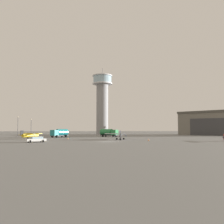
% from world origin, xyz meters
% --- Properties ---
extents(ground_plane, '(400.00, 400.00, 0.00)m').
position_xyz_m(ground_plane, '(0.00, 0.00, 0.00)').
color(ground_plane, slate).
extents(control_tower, '(10.87, 10.87, 36.37)m').
position_xyz_m(control_tower, '(0.29, 69.46, 18.79)').
color(control_tower, gray).
rests_on(control_tower, ground_plane).
extents(hangar, '(34.97, 35.16, 11.53)m').
position_xyz_m(hangar, '(54.93, 53.21, 5.79)').
color(hangar, '#6B665B').
rests_on(hangar, ground_plane).
extents(airplane_yellow, '(7.98, 7.02, 2.67)m').
position_xyz_m(airplane_yellow, '(-23.51, 15.73, 1.25)').
color(airplane_yellow, gold).
rests_on(airplane_yellow, ground_plane).
extents(airplane_silver, '(9.19, 7.21, 2.70)m').
position_xyz_m(airplane_silver, '(4.11, 9.22, 1.26)').
color(airplane_silver, '#B7BABF').
rests_on(airplane_silver, ground_plane).
extents(truck_fuel_tanker_green, '(7.23, 5.76, 3.04)m').
position_xyz_m(truck_fuel_tanker_green, '(2.00, 32.62, 1.71)').
color(truck_fuel_tanker_green, '#38383D').
rests_on(truck_fuel_tanker_green, ground_plane).
extents(truck_fuel_tanker_teal, '(6.23, 6.68, 3.04)m').
position_xyz_m(truck_fuel_tanker_teal, '(-16.18, 27.73, 1.70)').
color(truck_fuel_tanker_teal, '#38383D').
rests_on(truck_fuel_tanker_teal, ground_plane).
extents(car_white, '(4.81, 3.92, 1.37)m').
position_xyz_m(car_white, '(-17.17, -2.34, 0.74)').
color(car_white, white).
rests_on(car_white, ground_plane).
extents(light_post_west, '(0.44, 0.44, 7.80)m').
position_xyz_m(light_post_west, '(-33.53, 54.03, 4.71)').
color(light_post_west, '#38383D').
rests_on(light_post_west, ground_plane).
extents(light_post_east, '(0.44, 0.44, 8.54)m').
position_xyz_m(light_post_east, '(-37.25, 46.61, 5.10)').
color(light_post_east, '#38383D').
rests_on(light_post_east, ground_plane).
extents(traffic_cone_near_left, '(0.36, 0.36, 0.65)m').
position_xyz_m(traffic_cone_near_left, '(10.92, 2.11, 0.32)').
color(traffic_cone_near_left, black).
rests_on(traffic_cone_near_left, ground_plane).
extents(traffic_cone_near_right, '(0.36, 0.36, 0.59)m').
position_xyz_m(traffic_cone_near_right, '(-11.68, 14.60, 0.29)').
color(traffic_cone_near_right, black).
rests_on(traffic_cone_near_right, ground_plane).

